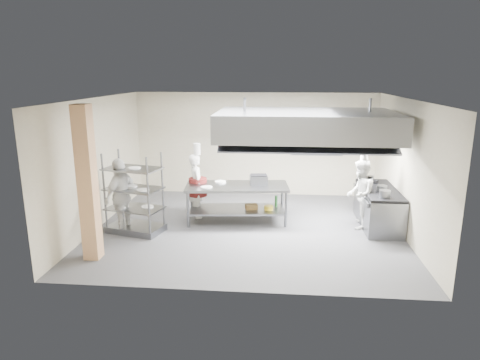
# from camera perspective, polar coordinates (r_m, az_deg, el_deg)

# --- Properties ---
(floor) EXTENTS (7.00, 7.00, 0.00)m
(floor) POSITION_cam_1_polar(r_m,az_deg,el_deg) (10.10, 0.98, -6.45)
(floor) COLOR #343437
(floor) RESTS_ON ground
(ceiling) EXTENTS (7.00, 7.00, 0.00)m
(ceiling) POSITION_cam_1_polar(r_m,az_deg,el_deg) (9.47, 1.05, 10.80)
(ceiling) COLOR silver
(ceiling) RESTS_ON wall_back
(wall_back) EXTENTS (7.00, 0.00, 7.00)m
(wall_back) POSITION_cam_1_polar(r_m,az_deg,el_deg) (12.62, 2.01, 4.77)
(wall_back) COLOR #B6AB90
(wall_back) RESTS_ON ground
(wall_left) EXTENTS (0.00, 6.00, 6.00)m
(wall_left) POSITION_cam_1_polar(r_m,az_deg,el_deg) (10.52, -18.39, 2.16)
(wall_left) COLOR #B6AB90
(wall_left) RESTS_ON ground
(wall_right) EXTENTS (0.00, 6.00, 6.00)m
(wall_right) POSITION_cam_1_polar(r_m,az_deg,el_deg) (10.05, 21.34, 1.38)
(wall_right) COLOR #B6AB90
(wall_right) RESTS_ON ground
(column) EXTENTS (0.30, 0.30, 3.00)m
(column) POSITION_cam_1_polar(r_m,az_deg,el_deg) (8.59, -19.66, -0.53)
(column) COLOR #E4A875
(column) RESTS_ON floor
(exhaust_hood) EXTENTS (4.00, 2.50, 0.60)m
(exhaust_hood) POSITION_cam_1_polar(r_m,az_deg,el_deg) (9.92, 8.78, 7.30)
(exhaust_hood) COLOR gray
(exhaust_hood) RESTS_ON ceiling
(hood_strip_a) EXTENTS (1.60, 0.12, 0.04)m
(hood_strip_a) POSITION_cam_1_polar(r_m,az_deg,el_deg) (9.94, 3.51, 5.60)
(hood_strip_a) COLOR white
(hood_strip_a) RESTS_ON exhaust_hood
(hood_strip_b) EXTENTS (1.60, 0.12, 0.04)m
(hood_strip_b) POSITION_cam_1_polar(r_m,az_deg,el_deg) (10.05, 13.86, 5.31)
(hood_strip_b) COLOR white
(hood_strip_b) RESTS_ON exhaust_hood
(wall_shelf) EXTENTS (1.50, 0.28, 0.04)m
(wall_shelf) POSITION_cam_1_polar(r_m,az_deg,el_deg) (12.49, 10.27, 4.46)
(wall_shelf) COLOR gray
(wall_shelf) RESTS_ON wall_back
(island) EXTENTS (2.55, 1.26, 0.91)m
(island) POSITION_cam_1_polar(r_m,az_deg,el_deg) (10.44, -0.42, -3.11)
(island) COLOR gray
(island) RESTS_ON floor
(island_worktop) EXTENTS (2.55, 1.26, 0.06)m
(island_worktop) POSITION_cam_1_polar(r_m,az_deg,el_deg) (10.32, -0.42, -0.86)
(island_worktop) COLOR gray
(island_worktop) RESTS_ON island
(island_undershelf) EXTENTS (2.34, 1.14, 0.04)m
(island_undershelf) POSITION_cam_1_polar(r_m,az_deg,el_deg) (10.49, -0.42, -3.92)
(island_undershelf) COLOR gray
(island_undershelf) RESTS_ON island
(pass_rack) EXTENTS (1.37, 1.00, 1.84)m
(pass_rack) POSITION_cam_1_polar(r_m,az_deg,el_deg) (9.92, -13.96, -1.69)
(pass_rack) COLOR slate
(pass_rack) RESTS_ON floor
(cooking_range) EXTENTS (0.80, 2.00, 0.84)m
(cooking_range) POSITION_cam_1_polar(r_m,az_deg,el_deg) (10.68, 17.94, -3.62)
(cooking_range) COLOR slate
(cooking_range) RESTS_ON floor
(range_top) EXTENTS (0.78, 1.96, 0.06)m
(range_top) POSITION_cam_1_polar(r_m,az_deg,el_deg) (10.56, 18.12, -1.29)
(range_top) COLOR black
(range_top) RESTS_ON cooking_range
(chef_head) EXTENTS (0.58, 0.69, 1.61)m
(chef_head) POSITION_cam_1_polar(r_m,az_deg,el_deg) (10.73, -5.82, -0.78)
(chef_head) COLOR white
(chef_head) RESTS_ON floor
(chef_line) EXTENTS (0.80, 0.92, 1.62)m
(chef_line) POSITION_cam_1_polar(r_m,az_deg,el_deg) (10.30, 15.71, -1.82)
(chef_line) COLOR silver
(chef_line) RESTS_ON floor
(chef_plating) EXTENTS (0.73, 1.09, 1.72)m
(chef_plating) POSITION_cam_1_polar(r_m,az_deg,el_deg) (9.96, -15.52, -2.06)
(chef_plating) COLOR white
(chef_plating) RESTS_ON floor
(griddle) EXTENTS (0.47, 0.38, 0.21)m
(griddle) POSITION_cam_1_polar(r_m,az_deg,el_deg) (10.41, 2.50, 0.02)
(griddle) COLOR slate
(griddle) RESTS_ON island_worktop
(wicker_basket) EXTENTS (0.33, 0.27, 0.12)m
(wicker_basket) POSITION_cam_1_polar(r_m,az_deg,el_deg) (10.43, 1.54, -3.57)
(wicker_basket) COLOR brown
(wicker_basket) RESTS_ON island_undershelf
(stockpot) EXTENTS (0.23, 0.23, 0.16)m
(stockpot) POSITION_cam_1_polar(r_m,az_deg,el_deg) (10.26, 18.40, -1.12)
(stockpot) COLOR gray
(stockpot) RESTS_ON range_top
(plate_stack) EXTENTS (0.28, 0.28, 0.05)m
(plate_stack) POSITION_cam_1_polar(r_m,az_deg,el_deg) (10.01, -13.85, -3.51)
(plate_stack) COLOR white
(plate_stack) RESTS_ON pass_rack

